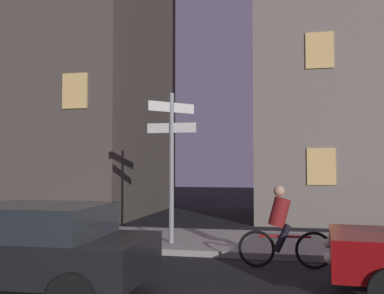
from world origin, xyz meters
name	(u,v)px	position (x,y,z in m)	size (l,w,h in m)	color
sidewalk_kerb	(218,241)	(0.00, 6.77, 0.07)	(40.00, 3.42, 0.14)	#9E9991
signpost	(171,154)	(-1.00, 5.93, 2.28)	(1.23, 0.94, 3.65)	gray
car_far_trailing	(26,247)	(-2.14, 1.60, 0.75)	(4.01, 2.09, 1.39)	black
cyclist	(282,229)	(1.65, 4.38, 0.75)	(1.82, 0.34, 1.61)	black
building_left_block	(65,36)	(-7.89, 13.27, 7.87)	(8.07, 8.45, 15.75)	#4C443D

